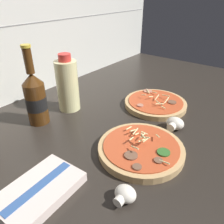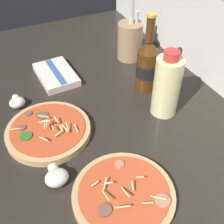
{
  "view_description": "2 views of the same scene",
  "coord_description": "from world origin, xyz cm",
  "px_view_note": "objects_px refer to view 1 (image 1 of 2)",
  "views": [
    {
      "loc": [
        -50.72,
        -31.95,
        41.31
      ],
      "look_at": [
        -1.82,
        6.05,
        6.13
      ],
      "focal_mm": 35.0,
      "sensor_mm": 36.0,
      "label": 1
    },
    {
      "loc": [
        46.86,
        -16.8,
        58.71
      ],
      "look_at": [
        -6.3,
        8.09,
        6.3
      ],
      "focal_mm": 45.0,
      "sensor_mm": 36.0,
      "label": 2
    }
  ],
  "objects_px": {
    "mushroom_left": "(125,195)",
    "pizza_near": "(141,149)",
    "beer_bottle": "(35,98)",
    "oil_bottle": "(67,85)",
    "pizza_far": "(156,103)",
    "dish_towel": "(41,191)",
    "mushroom_right": "(175,124)"
  },
  "relations": [
    {
      "from": "pizza_far",
      "to": "mushroom_left",
      "type": "height_order",
      "value": "pizza_far"
    },
    {
      "from": "mushroom_left",
      "to": "mushroom_right",
      "type": "distance_m",
      "value": 0.32
    },
    {
      "from": "oil_bottle",
      "to": "dish_towel",
      "type": "xyz_separation_m",
      "value": [
        -0.31,
        -0.24,
        -0.08
      ]
    },
    {
      "from": "pizza_near",
      "to": "dish_towel",
      "type": "height_order",
      "value": "pizza_near"
    },
    {
      "from": "pizza_far",
      "to": "oil_bottle",
      "type": "bearing_deg",
      "value": 131.16
    },
    {
      "from": "pizza_far",
      "to": "oil_bottle",
      "type": "relative_size",
      "value": 1.13
    },
    {
      "from": "dish_towel",
      "to": "mushroom_left",
      "type": "bearing_deg",
      "value": -55.97
    },
    {
      "from": "pizza_far",
      "to": "dish_towel",
      "type": "distance_m",
      "value": 0.52
    },
    {
      "from": "mushroom_right",
      "to": "dish_towel",
      "type": "relative_size",
      "value": 0.32
    },
    {
      "from": "oil_bottle",
      "to": "mushroom_right",
      "type": "xyz_separation_m",
      "value": [
        0.11,
        -0.36,
        -0.07
      ]
    },
    {
      "from": "pizza_far",
      "to": "dish_towel",
      "type": "xyz_separation_m",
      "value": [
        -0.52,
        -0.0,
        0.0
      ]
    },
    {
      "from": "mushroom_left",
      "to": "dish_towel",
      "type": "bearing_deg",
      "value": 124.03
    },
    {
      "from": "pizza_near",
      "to": "pizza_far",
      "type": "distance_m",
      "value": 0.28
    },
    {
      "from": "pizza_near",
      "to": "pizza_far",
      "type": "height_order",
      "value": "pizza_near"
    },
    {
      "from": "pizza_near",
      "to": "dish_towel",
      "type": "distance_m",
      "value": 0.27
    },
    {
      "from": "oil_bottle",
      "to": "dish_towel",
      "type": "bearing_deg",
      "value": -141.56
    },
    {
      "from": "pizza_near",
      "to": "dish_towel",
      "type": "xyz_separation_m",
      "value": [
        -0.25,
        0.09,
        0.0
      ]
    },
    {
      "from": "pizza_near",
      "to": "beer_bottle",
      "type": "relative_size",
      "value": 0.92
    },
    {
      "from": "mushroom_right",
      "to": "oil_bottle",
      "type": "bearing_deg",
      "value": 106.66
    },
    {
      "from": "mushroom_left",
      "to": "dish_towel",
      "type": "relative_size",
      "value": 0.27
    },
    {
      "from": "mushroom_left",
      "to": "mushroom_right",
      "type": "height_order",
      "value": "mushroom_right"
    },
    {
      "from": "pizza_far",
      "to": "beer_bottle",
      "type": "height_order",
      "value": "beer_bottle"
    },
    {
      "from": "beer_bottle",
      "to": "mushroom_right",
      "type": "distance_m",
      "value": 0.45
    },
    {
      "from": "pizza_far",
      "to": "mushroom_left",
      "type": "bearing_deg",
      "value": -160.32
    },
    {
      "from": "mushroom_left",
      "to": "dish_towel",
      "type": "xyz_separation_m",
      "value": [
        -0.1,
        0.15,
        -0.0
      ]
    },
    {
      "from": "pizza_far",
      "to": "dish_towel",
      "type": "relative_size",
      "value": 1.26
    },
    {
      "from": "beer_bottle",
      "to": "mushroom_left",
      "type": "xyz_separation_m",
      "value": [
        -0.08,
        -0.4,
        -0.07
      ]
    },
    {
      "from": "beer_bottle",
      "to": "oil_bottle",
      "type": "relative_size",
      "value": 1.24
    },
    {
      "from": "pizza_near",
      "to": "mushroom_left",
      "type": "height_order",
      "value": "pizza_near"
    },
    {
      "from": "beer_bottle",
      "to": "dish_towel",
      "type": "relative_size",
      "value": 1.38
    },
    {
      "from": "mushroom_left",
      "to": "pizza_near",
      "type": "bearing_deg",
      "value": 19.34
    },
    {
      "from": "oil_bottle",
      "to": "mushroom_left",
      "type": "bearing_deg",
      "value": -117.82
    }
  ]
}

